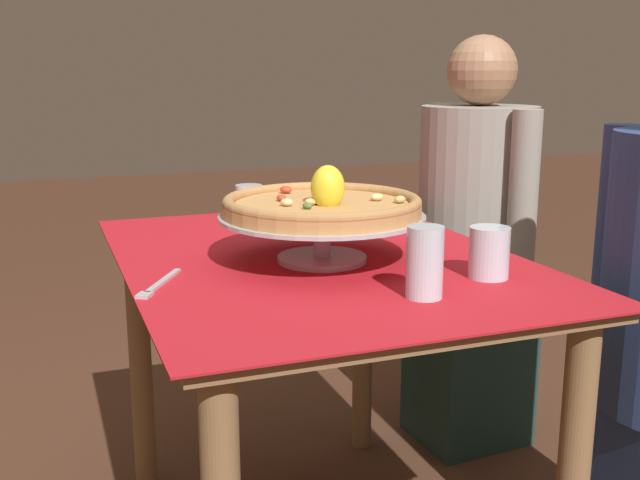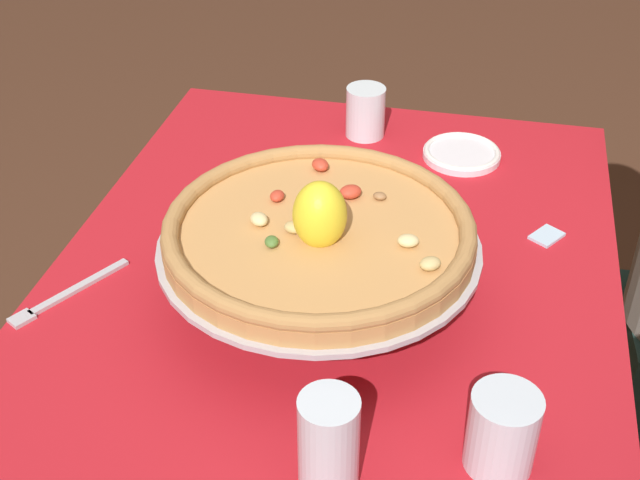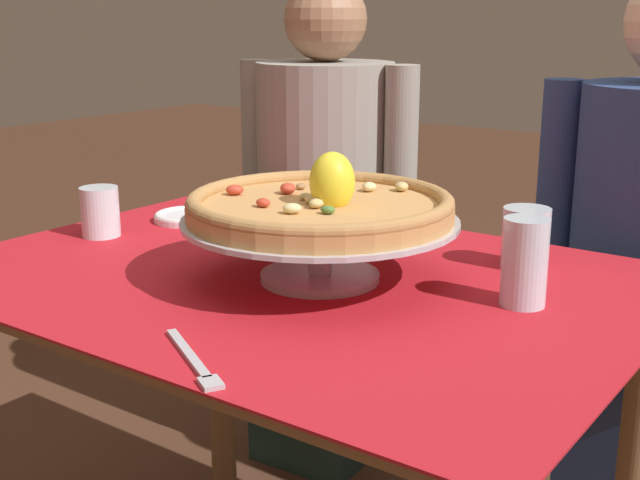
# 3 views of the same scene
# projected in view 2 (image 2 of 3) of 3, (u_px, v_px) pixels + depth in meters

# --- Properties ---
(dining_table) EXTENTS (1.12, 0.82, 0.75)m
(dining_table) POSITION_uv_depth(u_px,v_px,m) (330.00, 343.00, 1.30)
(dining_table) COLOR olive
(dining_table) RESTS_ON ground
(pizza_stand) EXTENTS (0.43, 0.43, 0.10)m
(pizza_stand) POSITION_uv_depth(u_px,v_px,m) (319.00, 259.00, 1.14)
(pizza_stand) COLOR #B7B7C1
(pizza_stand) RESTS_ON dining_table
(pizza) EXTENTS (0.41, 0.41, 0.11)m
(pizza) POSITION_uv_depth(u_px,v_px,m) (319.00, 230.00, 1.11)
(pizza) COLOR tan
(pizza) RESTS_ON pizza_stand
(water_glass_side_right) EXTENTS (0.07, 0.07, 0.13)m
(water_glass_side_right) POSITION_uv_depth(u_px,v_px,m) (329.00, 449.00, 0.90)
(water_glass_side_right) COLOR silver
(water_glass_side_right) RESTS_ON dining_table
(water_glass_back_right) EXTENTS (0.08, 0.08, 0.10)m
(water_glass_back_right) POSITION_uv_depth(u_px,v_px,m) (502.00, 435.00, 0.93)
(water_glass_back_right) COLOR silver
(water_glass_back_right) RESTS_ON dining_table
(water_glass_side_left) EXTENTS (0.07, 0.07, 0.09)m
(water_glass_side_left) POSITION_uv_depth(u_px,v_px,m) (365.00, 115.00, 1.56)
(water_glass_side_left) COLOR silver
(water_glass_side_left) RESTS_ON dining_table
(side_plate) EXTENTS (0.14, 0.14, 0.02)m
(side_plate) POSITION_uv_depth(u_px,v_px,m) (462.00, 153.00, 1.51)
(side_plate) COLOR white
(side_plate) RESTS_ON dining_table
(dinner_fork) EXTENTS (0.17, 0.11, 0.01)m
(dinner_fork) POSITION_uv_depth(u_px,v_px,m) (64.00, 295.00, 1.19)
(dinner_fork) COLOR #B7B7C1
(dinner_fork) RESTS_ON dining_table
(sugar_packet) EXTENTS (0.06, 0.06, 0.00)m
(sugar_packet) POSITION_uv_depth(u_px,v_px,m) (547.00, 236.00, 1.31)
(sugar_packet) COLOR silver
(sugar_packet) RESTS_ON dining_table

